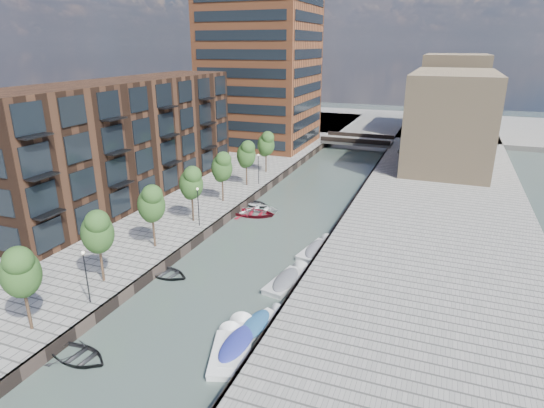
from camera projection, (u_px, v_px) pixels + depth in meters
The scene contains 32 objects.
water at pixel (309, 197), 59.33m from camera, with size 300.00×300.00×0.00m, color #38473F.
quay_left at pixel (90, 168), 71.37m from camera, with size 60.00×140.00×1.00m, color gray.
quay_right at pixel (439, 208), 53.74m from camera, with size 20.00×140.00×1.00m, color gray.
quay_wall_left at pixel (266, 188), 61.23m from camera, with size 0.25×140.00×1.00m, color #332823.
quay_wall_right at pixel (356, 199), 57.09m from camera, with size 0.25×140.00×1.00m, color #332823.
far_closure at pixel (379, 123), 111.97m from camera, with size 80.00×40.00×1.00m, color gray.
apartment_block at pixel (128, 140), 54.65m from camera, with size 8.00×38.00×14.00m, color black.
tower at pixel (261, 61), 81.78m from camera, with size 18.00×18.00×30.00m, color brown.
tan_block_near at pixel (450, 118), 70.61m from camera, with size 12.00×25.00×14.00m, color #977D5D.
tan_block_far at pixel (452, 95), 93.16m from camera, with size 12.00×20.00×16.00m, color #977D5D.
bridge at pixel (357, 141), 87.03m from camera, with size 13.00×6.00×1.30m.
tree_0 at pixel (20, 271), 28.77m from camera, with size 2.50×2.50×5.95m.
tree_1 at pixel (97, 231), 34.93m from camera, with size 2.50×2.50×5.95m.
tree_2 at pixel (151, 203), 41.09m from camera, with size 2.50×2.50×5.95m.
tree_3 at pixel (191, 182), 47.25m from camera, with size 2.50×2.50×5.95m.
tree_4 at pixel (222, 166), 53.41m from camera, with size 2.50×2.50×5.95m.
tree_5 at pixel (246, 154), 59.57m from camera, with size 2.50×2.50×5.95m.
tree_6 at pixel (266, 143), 65.73m from camera, with size 2.50×2.50×5.95m.
lamp_0 at pixel (86, 272), 32.44m from camera, with size 0.24×0.24×4.12m.
lamp_1 at pixel (198, 203), 46.52m from camera, with size 0.24×0.24×4.12m.
lamp_2 at pixel (258, 166), 60.60m from camera, with size 0.24×0.24×4.12m.
sloop_0 at pixel (79, 359), 28.80m from camera, with size 3.06×4.28×0.89m, color black.
sloop_1 at pixel (166, 276), 39.18m from camera, with size 3.01×4.21×0.87m, color #232426.
sloop_2 at pixel (253, 215), 52.93m from camera, with size 3.68×5.15×1.07m, color maroon.
sloop_3 at pixel (259, 211), 54.44m from camera, with size 3.65×5.11×1.06m, color white.
sloop_4 at pixel (255, 205), 56.22m from camera, with size 2.99×4.18×0.87m, color #232326.
motorboat_0 at pixel (259, 325), 31.96m from camera, with size 3.27×5.15×1.62m.
motorboat_1 at pixel (289, 280), 38.06m from camera, with size 2.68×5.54×1.77m.
motorboat_2 at pixel (227, 349), 29.55m from camera, with size 3.19×5.23×1.65m.
motorboat_3 at pixel (238, 341), 30.18m from camera, with size 3.42×5.62×1.77m.
motorboat_4 at pixel (318, 249), 43.73m from camera, with size 2.72×5.54×1.77m.
car at pixel (406, 149), 78.96m from camera, with size 1.57×3.89×1.33m, color #B8B9BD.
Camera 1 is at (15.66, -14.26, 18.85)m, focal length 30.00 mm.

